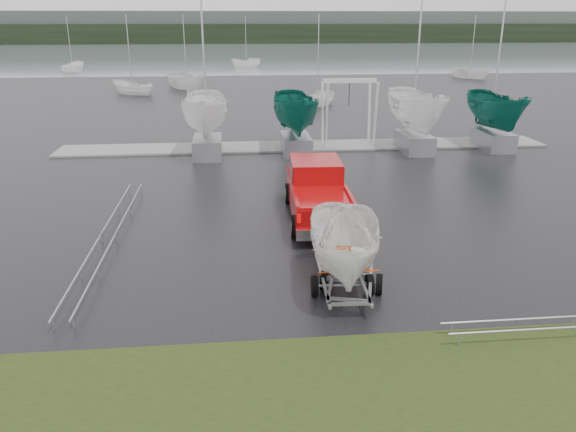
{
  "coord_description": "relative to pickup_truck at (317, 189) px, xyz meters",
  "views": [
    {
      "loc": [
        -4.53,
        -21.11,
        7.53
      ],
      "look_at": [
        -2.72,
        -3.21,
        1.2
      ],
      "focal_mm": 35.0,
      "sensor_mm": 36.0,
      "label": 1
    }
  ],
  "objects": [
    {
      "name": "mast_rack_0",
      "position": [
        -7.79,
        0.87,
        -0.76
      ],
      "size": [
        0.56,
        6.5,
        0.06
      ],
      "rotation": [
        0.0,
        0.0,
        1.57
      ],
      "color": "#989BA1",
      "rests_on": "ground"
    },
    {
      "name": "keelboat_2",
      "position": [
        7.51,
        10.87,
        3.02
      ],
      "size": [
        2.59,
        3.2,
        10.77
      ],
      "color": "#989BA1",
      "rests_on": "ground"
    },
    {
      "name": "moored_boat_1",
      "position": [
        -8.26,
        45.15,
        -1.11
      ],
      "size": [
        3.97,
        4.0,
        11.9
      ],
      "rotation": [
        0.0,
        0.0,
        0.46
      ],
      "color": "white",
      "rests_on": "ground"
    },
    {
      "name": "trailer_parked",
      "position": [
        0.04,
        -6.55,
        1.49
      ],
      "size": [
        2.07,
        3.78,
        4.79
      ],
      "rotation": [
        0.0,
        0.0,
        -0.26
      ],
      "color": "#989BA1",
      "rests_on": "ground"
    },
    {
      "name": "dock",
      "position": [
        1.21,
        12.87,
        -1.06
      ],
      "size": [
        30.0,
        3.0,
        0.12
      ],
      "primitive_type": "cube",
      "color": "gray",
      "rests_on": "ground"
    },
    {
      "name": "far_hill",
      "position": [
        1.21,
        177.87,
        3.89
      ],
      "size": [
        300.0,
        6.0,
        10.0
      ],
      "primitive_type": "cube",
      "color": "#4C5651",
      "rests_on": "ground"
    },
    {
      "name": "keelboat_1",
      "position": [
        0.4,
        11.07,
        2.82
      ],
      "size": [
        2.48,
        3.2,
        7.68
      ],
      "color": "#989BA1",
      "rests_on": "ground"
    },
    {
      "name": "grass_verge",
      "position": [
        1.21,
        -11.13,
        -1.11
      ],
      "size": [
        40.0,
        40.0,
        0.0
      ],
      "primitive_type": "plane",
      "color": "black",
      "rests_on": "ground"
    },
    {
      "name": "mast_rack_1",
      "position": [
        -7.79,
        -5.13,
        -0.76
      ],
      "size": [
        0.56,
        6.5,
        0.06
      ],
      "rotation": [
        0.0,
        0.0,
        1.57
      ],
      "color": "#989BA1",
      "rests_on": "ground"
    },
    {
      "name": "boat_hoist",
      "position": [
        3.87,
        12.87,
        1.56
      ],
      "size": [
        3.3,
        2.18,
        4.12
      ],
      "color": "silver",
      "rests_on": "ground"
    },
    {
      "name": "keelboat_0",
      "position": [
        -4.74,
        10.87,
        2.97
      ],
      "size": [
        2.56,
        3.2,
        10.74
      ],
      "color": "#989BA1",
      "rests_on": "ground"
    },
    {
      "name": "moored_boat_2",
      "position": [
        4.58,
        30.08,
        -1.1
      ],
      "size": [
        2.86,
        2.87,
        10.69
      ],
      "rotation": [
        0.0,
        0.0,
        5.66
      ],
      "color": "white",
      "rests_on": "ground"
    },
    {
      "name": "trailer_hitched",
      "position": [
        -0.3,
        -6.73,
        1.62
      ],
      "size": [
        1.81,
        3.65,
        5.04
      ],
      "rotation": [
        0.0,
        0.0,
        -0.05
      ],
      "color": "#989BA1",
      "rests_on": "ground"
    },
    {
      "name": "treeline",
      "position": [
        1.21,
        169.87,
        1.89
      ],
      "size": [
        300.0,
        8.0,
        6.0
      ],
      "primitive_type": "cube",
      "color": "black",
      "rests_on": "ground"
    },
    {
      "name": "moored_boat_3",
      "position": [
        28.65,
        52.93,
        -1.11
      ],
      "size": [
        3.01,
        3.03,
        10.88
      ],
      "rotation": [
        0.0,
        0.0,
        0.55
      ],
      "color": "white",
      "rests_on": "ground"
    },
    {
      "name": "ground_plane",
      "position": [
        1.21,
        -0.13,
        -1.11
      ],
      "size": [
        120.0,
        120.0,
        0.0
      ],
      "primitive_type": "plane",
      "color": "black",
      "rests_on": "ground"
    },
    {
      "name": "lake",
      "position": [
        1.21,
        99.87,
        -1.12
      ],
      "size": [
        300.0,
        300.0,
        0.0
      ],
      "primitive_type": "plane",
      "color": "slate",
      "rests_on": "ground"
    },
    {
      "name": "moored_boat_4",
      "position": [
        -26.57,
        67.49,
        -1.11
      ],
      "size": [
        2.55,
        2.6,
        11.05
      ],
      "rotation": [
        0.0,
        0.0,
        3.03
      ],
      "color": "white",
      "rests_on": "ground"
    },
    {
      "name": "moored_boat_5",
      "position": [
        -0.58,
        73.28,
        -1.11
      ],
      "size": [
        3.38,
        3.38,
        11.14
      ],
      "rotation": [
        0.0,
        0.0,
        5.5
      ],
      "color": "white",
      "rests_on": "ground"
    },
    {
      "name": "moored_boat_0",
      "position": [
        -13.61,
        40.36,
        -1.11
      ],
      "size": [
        3.08,
        3.07,
        10.86
      ],
      "rotation": [
        0.0,
        0.0,
        4.0
      ],
      "color": "white",
      "rests_on": "ground"
    },
    {
      "name": "pickup_truck",
      "position": [
        0.0,
        0.0,
        0.0
      ],
      "size": [
        2.6,
        6.51,
        2.13
      ],
      "rotation": [
        0.0,
        0.0,
        -0.05
      ],
      "color": "#9D0809",
      "rests_on": "ground"
    },
    {
      "name": "keelboat_3",
      "position": [
        12.54,
        11.17,
        2.62
      ],
      "size": [
        2.35,
        3.2,
        10.52
      ],
      "color": "#989BA1",
      "rests_on": "ground"
    }
  ]
}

